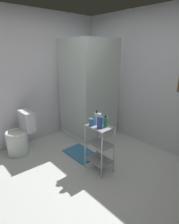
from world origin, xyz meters
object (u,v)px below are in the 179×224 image
rinse_cup (92,122)px  lotion_bottle_white (97,118)px  storage_cart (99,145)px  bath_mat (81,153)px  shower_stall (88,115)px  body_wash_bottle_green (105,122)px  shampoo_bottle_blue (100,122)px  toilet (20,137)px

rinse_cup → lotion_bottle_white: bearing=81.2°
storage_cart → bath_mat: 0.70m
shower_stall → body_wash_bottle_green: 1.35m
storage_cart → shampoo_bottle_blue: 0.40m
shampoo_bottle_blue → bath_mat: shampoo_bottle_blue is taller
shampoo_bottle_blue → lotion_bottle_white: size_ratio=0.97×
storage_cart → shampoo_bottle_blue: bearing=-46.8°
body_wash_bottle_green → rinse_cup: size_ratio=1.63×
shampoo_bottle_blue → body_wash_bottle_green: bearing=70.1°
toilet → storage_cart: bearing=28.2°
bath_mat → lotion_bottle_white: bearing=-6.7°
shower_stall → bath_mat: size_ratio=3.33×
shower_stall → bath_mat: bearing=-51.5°
shampoo_bottle_blue → rinse_cup: (-0.14, -0.02, -0.04)m
lotion_bottle_white → rinse_cup: bearing=-98.8°
shampoo_bottle_blue → lotion_bottle_white: (-0.13, 0.06, 0.00)m
storage_cart → shampoo_bottle_blue: size_ratio=3.49×
bath_mat → toilet: bearing=-134.2°
storage_cart → lotion_bottle_white: lotion_bottle_white is taller
toilet → shampoo_bottle_blue: bearing=26.0°
toilet → storage_cart: (1.31, 0.70, 0.12)m
rinse_cup → shower_stall: bearing=141.1°
body_wash_bottle_green → storage_cart: bearing=-151.1°
shower_stall → toilet: size_ratio=2.63×
body_wash_bottle_green → bath_mat: (-0.62, 0.03, -0.81)m
toilet → shampoo_bottle_blue: size_ratio=3.58×
shampoo_bottle_blue → rinse_cup: shampoo_bottle_blue is taller
shower_stall → body_wash_bottle_green: size_ratio=11.52×
lotion_bottle_white → rinse_cup: (-0.01, -0.08, -0.04)m
shower_stall → rinse_cup: shower_stall is taller
shampoo_bottle_blue → rinse_cup: size_ratio=1.99×
lotion_bottle_white → storage_cart: bearing=-12.0°
shower_stall → shampoo_bottle_blue: 1.37m
toilet → bath_mat: size_ratio=1.27×
storage_cart → body_wash_bottle_green: body_wash_bottle_green is taller
storage_cart → shampoo_bottle_blue: shampoo_bottle_blue is taller
lotion_bottle_white → shampoo_bottle_blue: bearing=-25.7°
storage_cart → body_wash_bottle_green: size_ratio=4.26×
toilet → storage_cart: 1.49m
lotion_bottle_white → bath_mat: bearing=173.3°
shampoo_bottle_blue → body_wash_bottle_green: (0.03, 0.08, -0.01)m
shampoo_bottle_blue → bath_mat: bearing=168.8°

